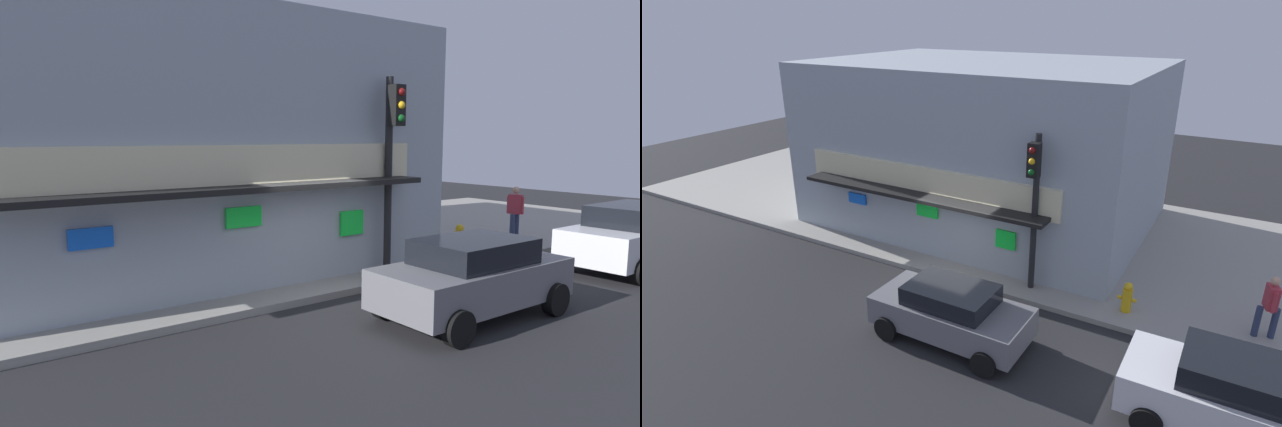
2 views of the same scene
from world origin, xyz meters
TOP-DOWN VIEW (x-y plane):
  - ground_plane at (0.00, 0.00)m, footprint 51.40×51.40m
  - sidewalk at (0.00, 5.13)m, footprint 34.27×10.26m
  - corner_building at (-1.56, 5.31)m, footprint 12.27×9.51m
  - traffic_light at (2.39, 0.65)m, footprint 0.32×0.58m
  - fire_hydrant at (5.18, 0.86)m, footprint 0.51×0.27m
  - trash_can at (-3.83, 1.38)m, footprint 0.45×0.45m
  - pedestrian at (8.48, 1.40)m, footprint 0.57×0.54m
  - parked_car_white at (8.19, -2.35)m, footprint 4.61×2.10m
  - parked_car_grey at (1.58, -2.48)m, footprint 4.03×1.96m

SIDE VIEW (x-z plane):
  - ground_plane at x=0.00m, z-range 0.00..0.00m
  - sidewalk at x=0.00m, z-range 0.00..0.16m
  - fire_hydrant at x=5.18m, z-range 0.14..1.02m
  - trash_can at x=-3.83m, z-range 0.16..1.04m
  - parked_car_grey at x=1.58m, z-range 0.04..1.56m
  - parked_car_white at x=8.19m, z-range 0.03..1.70m
  - pedestrian at x=8.48m, z-range 0.23..1.94m
  - traffic_light at x=2.39m, z-range 0.83..5.49m
  - corner_building at x=-1.56m, z-range 0.15..6.20m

